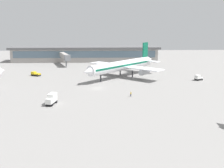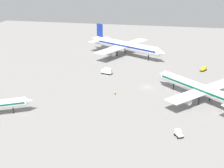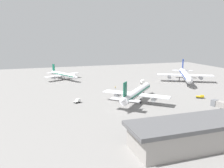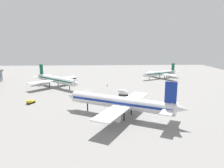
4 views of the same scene
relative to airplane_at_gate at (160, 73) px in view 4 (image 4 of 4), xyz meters
The scene contains 8 objects.
ground 73.07m from the airplane_at_gate, 54.27° to the right, with size 288.00×288.00×0.00m, color gray.
airplane_at_gate is the anchor object (origin of this frame).
airplane_taxiing 87.89m from the airplane_at_gate, 69.06° to the right, with size 36.84×38.76×14.66m.
airplane_distant 101.38m from the airplane_at_gate, 24.25° to the right, with size 42.30×50.67×16.85m.
baggage_tug 73.57m from the airplane_at_gate, 90.43° to the right, with size 3.73×3.40×2.30m.
catering_truck 67.97m from the airplane_at_gate, 33.48° to the right, with size 3.15×5.88×3.30m.
pushback_tractor 112.41m from the airplane_at_gate, 50.49° to the right, with size 4.76×3.86×1.90m.
ground_crew_worker 55.90m from the airplane_at_gate, 56.06° to the right, with size 0.52×0.52×1.67m.
Camera 4 is at (135.93, 10.03, 31.79)m, focal length 34.12 mm.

